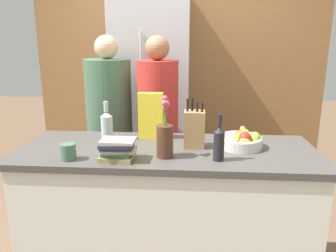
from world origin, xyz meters
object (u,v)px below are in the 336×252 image
(book_stack, at_px, (118,149))
(bottle_vinegar, at_px, (219,142))
(coffee_mug, at_px, (68,152))
(cereal_box, at_px, (151,116))
(person_in_blue, at_px, (158,126))
(knife_block, at_px, (194,129))
(refrigerator, at_px, (152,100))
(person_at_sink, at_px, (110,123))
(fruit_bowl, at_px, (241,140))
(bottle_oil, at_px, (107,125))
(flower_vase, at_px, (165,138))

(book_stack, xyz_separation_m, bottle_vinegar, (0.56, 0.04, 0.04))
(coffee_mug, distance_m, book_stack, 0.28)
(cereal_box, height_order, person_in_blue, person_in_blue)
(cereal_box, distance_m, person_in_blue, 0.47)
(knife_block, height_order, book_stack, knife_block)
(knife_block, bearing_deg, cereal_box, 149.43)
(refrigerator, xyz_separation_m, person_at_sink, (-0.29, -0.56, -0.10))
(knife_block, xyz_separation_m, person_at_sink, (-0.71, 0.68, -0.15))
(fruit_bowl, distance_m, person_in_blue, 0.83)
(book_stack, bearing_deg, refrigerator, 89.61)
(refrigerator, height_order, person_in_blue, refrigerator)
(refrigerator, distance_m, fruit_bowl, 1.42)
(knife_block, relative_size, bottle_oil, 1.17)
(person_in_blue, bearing_deg, bottle_oil, -142.22)
(knife_block, relative_size, flower_vase, 0.87)
(fruit_bowl, height_order, book_stack, book_stack)
(refrigerator, relative_size, cereal_box, 6.48)
(knife_block, relative_size, book_stack, 1.48)
(refrigerator, height_order, person_at_sink, refrigerator)
(flower_vase, relative_size, bottle_vinegar, 1.35)
(refrigerator, height_order, bottle_vinegar, refrigerator)
(fruit_bowl, height_order, bottle_vinegar, bottle_vinegar)
(cereal_box, bearing_deg, fruit_bowl, -15.05)
(cereal_box, bearing_deg, person_at_sink, 129.29)
(flower_vase, distance_m, bottle_vinegar, 0.30)
(coffee_mug, height_order, bottle_oil, bottle_oil)
(knife_block, height_order, bottle_oil, knife_block)
(refrigerator, distance_m, person_at_sink, 0.64)
(bottle_oil, bearing_deg, person_in_blue, 60.43)
(cereal_box, relative_size, coffee_mug, 2.82)
(flower_vase, distance_m, bottle_oil, 0.51)
(refrigerator, height_order, cereal_box, refrigerator)
(knife_block, xyz_separation_m, bottle_oil, (-0.58, 0.10, -0.01))
(bottle_oil, relative_size, bottle_vinegar, 1.00)
(flower_vase, bearing_deg, fruit_bowl, 24.57)
(cereal_box, height_order, book_stack, cereal_box)
(book_stack, xyz_separation_m, bottle_oil, (-0.15, 0.36, 0.04))
(bottle_oil, xyz_separation_m, bottle_vinegar, (0.71, -0.32, -0.00))
(cereal_box, distance_m, bottle_oil, 0.30)
(refrigerator, distance_m, bottle_oil, 1.15)
(fruit_bowl, bearing_deg, refrigerator, 119.90)
(knife_block, xyz_separation_m, bottle_vinegar, (0.13, -0.22, -0.01))
(fruit_bowl, xyz_separation_m, person_in_blue, (-0.58, 0.59, -0.07))
(knife_block, distance_m, flower_vase, 0.25)
(bottle_vinegar, bearing_deg, person_at_sink, 133.04)
(fruit_bowl, height_order, cereal_box, cereal_box)
(bottle_oil, bearing_deg, bottle_vinegar, -24.49)
(flower_vase, bearing_deg, cereal_box, 109.41)
(person_at_sink, bearing_deg, flower_vase, -83.66)
(cereal_box, relative_size, bottle_oil, 1.18)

